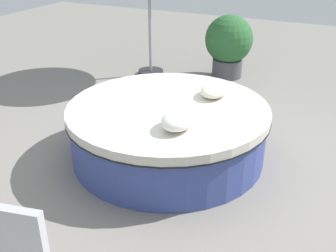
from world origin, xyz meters
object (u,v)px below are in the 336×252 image
object	(u,v)px
throw_pillow_1	(215,90)
planter	(229,43)
throw_pillow_0	(178,120)
round_bed	(168,130)

from	to	relation	value
throw_pillow_1	planter	distance (m)	2.48
throw_pillow_0	throw_pillow_1	distance (m)	0.93
throw_pillow_0	planter	size ratio (longest dim) A/B	0.41
planter	round_bed	bearing A→B (deg)	4.94
planter	throw_pillow_1	bearing A→B (deg)	14.10
throw_pillow_0	throw_pillow_1	xyz separation A→B (m)	(-0.93, 0.03, -0.02)
throw_pillow_1	round_bed	bearing A→B (deg)	-35.75
throw_pillow_1	planter	bearing A→B (deg)	-165.90
round_bed	throw_pillow_1	size ratio (longest dim) A/B	4.95
round_bed	planter	world-z (taller)	planter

